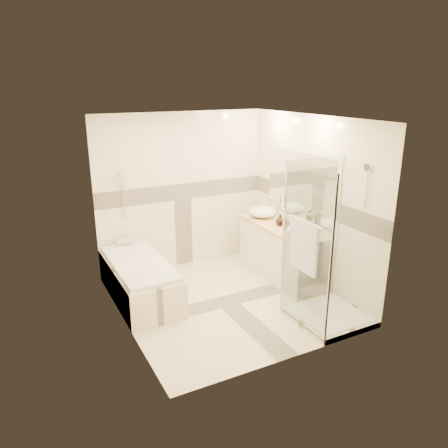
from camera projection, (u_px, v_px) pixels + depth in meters
name	position (u px, v px, depth m)	size (l,w,h in m)	color
room	(229.00, 214.00, 5.75)	(2.82, 3.02, 2.52)	beige
bathtub	(140.00, 278.00, 6.11)	(0.75, 1.70, 0.56)	#F3E4C2
vanity	(281.00, 252.00, 6.72)	(0.58, 1.62, 0.85)	white
shower_enclosure	(320.00, 283.00, 5.50)	(0.96, 0.93, 2.04)	#F3E4C2
vessel_sink_near	(263.00, 212.00, 7.01)	(0.44, 0.44, 0.17)	white
vessel_sink_far	(300.00, 230.00, 6.17)	(0.40, 0.40, 0.16)	white
faucet_near	(274.00, 205.00, 7.07)	(0.13, 0.03, 0.31)	silver
faucet_far	(313.00, 221.00, 6.23)	(0.12, 0.03, 0.30)	silver
amenity_bottle_a	(286.00, 223.00, 6.46)	(0.07, 0.07, 0.16)	black
amenity_bottle_b	(280.00, 220.00, 6.59)	(0.13, 0.13, 0.17)	black
folded_towels	(257.00, 212.00, 7.17)	(0.16, 0.26, 0.08)	silver
rolled_towel	(124.00, 241.00, 6.64)	(0.10, 0.10, 0.23)	silver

